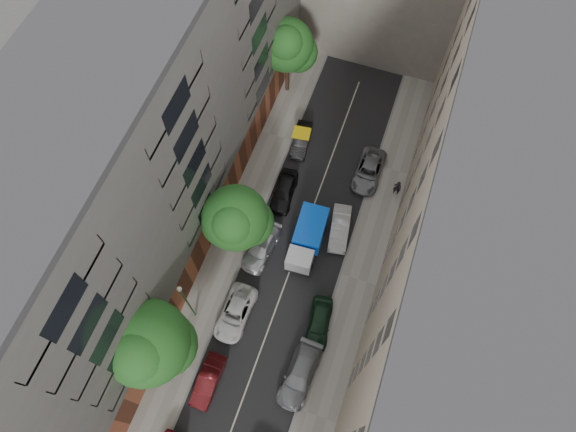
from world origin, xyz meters
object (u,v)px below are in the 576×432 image
at_px(tree_mid, 236,220).
at_px(car_right_4, 368,171).
at_px(car_left_4, 284,191).
at_px(tree_near, 148,345).
at_px(car_left_3, 261,248).
at_px(tree_far, 288,48).
at_px(pedestrian, 397,188).
at_px(car_left_5, 301,140).
at_px(tarp_truck, 307,238).
at_px(car_left_2, 235,313).
at_px(car_right_2, 319,323).
at_px(car_right_1, 300,375).
at_px(car_left_1, 208,381).
at_px(lamp_post, 186,300).
at_px(car_right_3, 340,228).

bearing_deg(tree_mid, car_right_4, 51.61).
distance_m(car_left_4, tree_near, 17.77).
xyz_separation_m(car_left_3, tree_far, (-3.50, 16.59, 5.17)).
height_order(car_right_4, tree_mid, tree_mid).
distance_m(tree_far, pedestrian, 15.57).
xyz_separation_m(car_left_3, car_left_5, (-0.29, 11.20, -0.01)).
bearing_deg(car_right_4, pedestrian, -20.03).
bearing_deg(tarp_truck, car_left_2, -117.46).
xyz_separation_m(car_left_5, tree_far, (-3.21, 5.39, 5.18)).
distance_m(car_left_2, car_right_2, 6.56).
distance_m(car_left_4, car_right_4, 7.77).
height_order(tree_far, pedestrian, tree_far).
relative_size(car_right_1, pedestrian, 2.79).
xyz_separation_m(car_left_2, car_right_1, (6.25, -2.78, 0.08)).
xyz_separation_m(car_left_1, car_left_4, (0.00, 16.80, 0.07)).
height_order(car_right_2, tree_far, tree_far).
relative_size(car_right_2, pedestrian, 2.34).
xyz_separation_m(car_left_2, pedestrian, (9.20, 14.78, 0.41)).
height_order(car_right_2, lamp_post, lamp_post).
bearing_deg(car_right_3, car_left_1, -119.85).
bearing_deg(lamp_post, tree_mid, 79.00).
bearing_deg(tarp_truck, car_left_5, 108.10).
xyz_separation_m(car_left_1, pedestrian, (9.20, 20.16, 0.40)).
xyz_separation_m(car_left_5, car_right_3, (5.89, -7.40, 0.05)).
distance_m(tarp_truck, car_left_3, 3.88).
relative_size(car_left_5, car_right_3, 0.93).
bearing_deg(car_right_1, car_right_2, 91.16).
xyz_separation_m(car_left_2, car_right_3, (5.60, 9.62, 0.04)).
height_order(lamp_post, pedestrian, lamp_post).
bearing_deg(tarp_truck, tree_far, 111.72).
bearing_deg(car_right_2, tree_mid, 145.05).
bearing_deg(car_right_2, car_right_4, 82.28).
relative_size(car_left_5, car_right_2, 0.94).
height_order(car_left_5, car_right_3, car_right_3).
bearing_deg(car_left_5, tarp_truck, -75.78).
height_order(car_left_4, tree_far, tree_far).
xyz_separation_m(car_right_3, tree_mid, (-7.30, -4.03, 4.49)).
xyz_separation_m(car_left_1, car_right_3, (5.60, 15.00, 0.04)).
xyz_separation_m(lamp_post, pedestrian, (12.20, 15.85, -3.26)).
bearing_deg(tarp_truck, tree_near, -121.85).
height_order(car_right_3, tree_near, tree_near).
distance_m(car_left_5, car_right_2, 16.98).
distance_m(tarp_truck, tree_far, 16.98).
height_order(car_left_1, car_left_2, car_left_1).
bearing_deg(car_left_5, car_left_4, -94.08).
distance_m(car_left_3, car_right_2, 7.77).
bearing_deg(tree_near, car_right_4, 64.65).
xyz_separation_m(car_left_3, car_right_1, (6.25, -8.60, 0.07)).
bearing_deg(car_left_4, tree_mid, -110.47).
height_order(car_left_1, car_left_3, car_left_3).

